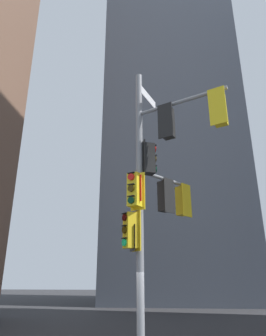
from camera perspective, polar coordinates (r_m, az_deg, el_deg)
The scene contains 2 objects.
building_mid_block at distance 39.78m, azimuth 7.00°, elevation 8.31°, with size 14.64×14.64×41.91m, color #4C5460.
signal_pole_assembly at distance 9.42m, azimuth 4.54°, elevation -2.53°, with size 3.17×3.27×8.99m.
Camera 1 is at (0.65, -8.96, 2.35)m, focal length 32.83 mm.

